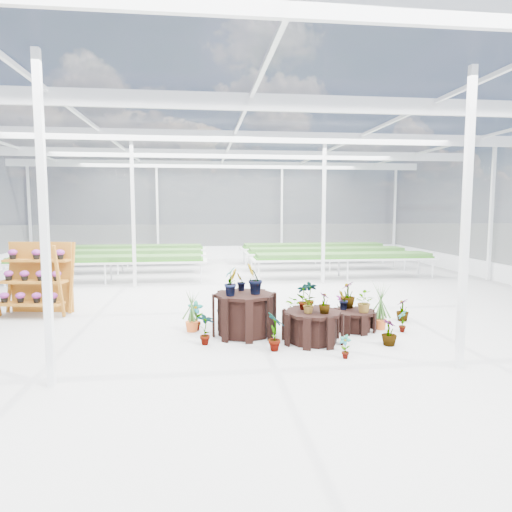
{
  "coord_description": "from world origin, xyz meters",
  "views": [
    {
      "loc": [
        -0.91,
        -10.39,
        2.45
      ],
      "look_at": [
        0.38,
        0.48,
        1.3
      ],
      "focal_mm": 32.0,
      "sensor_mm": 36.0,
      "label": 1
    }
  ],
  "objects": [
    {
      "name": "ground_plane",
      "position": [
        0.0,
        0.0,
        0.0
      ],
      "size": [
        24.0,
        24.0,
        0.0
      ],
      "primitive_type": "plane",
      "color": "gray",
      "rests_on": "ground"
    },
    {
      "name": "greenhouse_shell",
      "position": [
        0.0,
        0.0,
        2.25
      ],
      "size": [
        18.0,
        24.0,
        4.5
      ],
      "primitive_type": null,
      "color": "white",
      "rests_on": "ground"
    },
    {
      "name": "steel_frame",
      "position": [
        0.0,
        0.0,
        2.25
      ],
      "size": [
        18.0,
        24.0,
        4.5
      ],
      "primitive_type": null,
      "color": "silver",
      "rests_on": "ground"
    },
    {
      "name": "nursery_benches",
      "position": [
        0.0,
        7.2,
        0.42
      ],
      "size": [
        16.0,
        7.0,
        0.84
      ],
      "primitive_type": null,
      "color": "silver",
      "rests_on": "ground"
    },
    {
      "name": "plinth_tall",
      "position": [
        -0.11,
        -1.79,
        0.41
      ],
      "size": [
        1.26,
        1.26,
        0.82
      ],
      "primitive_type": "cylinder",
      "rotation": [
        0.0,
        0.0,
        0.05
      ],
      "color": "black",
      "rests_on": "ground"
    },
    {
      "name": "plinth_mid",
      "position": [
        1.09,
        -2.39,
        0.29
      ],
      "size": [
        1.41,
        1.41,
        0.57
      ],
      "primitive_type": "cylinder",
      "rotation": [
        0.0,
        0.0,
        0.37
      ],
      "color": "black",
      "rests_on": "ground"
    },
    {
      "name": "plinth_low",
      "position": [
        2.09,
        -1.69,
        0.2
      ],
      "size": [
        1.04,
        1.04,
        0.4
      ],
      "primitive_type": "cylinder",
      "rotation": [
        0.0,
        0.0,
        0.2
      ],
      "color": "black",
      "rests_on": "ground"
    },
    {
      "name": "shelf_rack",
      "position": [
        -4.73,
        0.41,
        0.83
      ],
      "size": [
        1.69,
        1.07,
        1.67
      ],
      "primitive_type": null,
      "rotation": [
        0.0,
        0.0,
        -0.16
      ],
      "color": "#975917",
      "rests_on": "ground"
    },
    {
      "name": "nursery_plants",
      "position": [
        0.92,
        -1.64,
        0.52
      ],
      "size": [
        4.94,
        3.07,
        1.42
      ],
      "color": "#345E27",
      "rests_on": "ground"
    }
  ]
}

